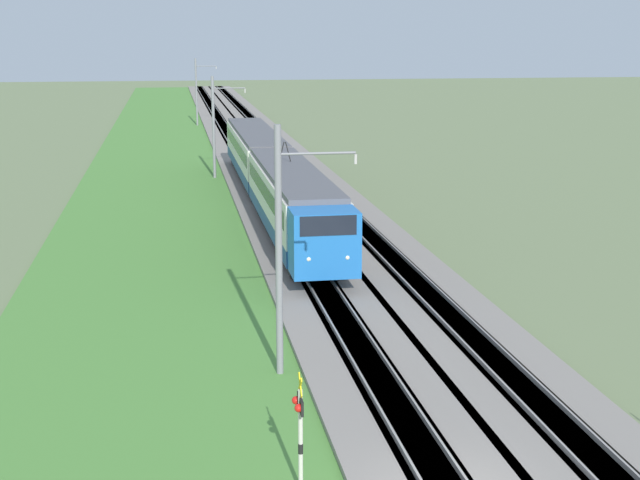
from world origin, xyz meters
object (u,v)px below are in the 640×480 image
object	(u,v)px
passenger_train	(271,172)
catenary_mast_mid	(214,126)
catenary_mast_near	(281,250)
catenary_mast_far	(197,91)
crossing_signal_near	(300,423)

from	to	relation	value
passenger_train	catenary_mast_mid	distance (m)	13.11
catenary_mast_near	catenary_mast_mid	world-z (taller)	catenary_mast_near
catenary_mast_mid	catenary_mast_far	xyz separation A→B (m)	(40.45, 0.00, 0.13)
crossing_signal_near	catenary_mast_near	size ratio (longest dim) A/B	0.38
passenger_train	catenary_mast_mid	world-z (taller)	catenary_mast_mid
passenger_train	catenary_mast_mid	bearing A→B (deg)	-167.48
crossing_signal_near	catenary_mast_mid	size ratio (longest dim) A/B	0.40
catenary_mast_mid	catenary_mast_far	size ratio (longest dim) A/B	0.97
passenger_train	crossing_signal_near	size ratio (longest dim) A/B	13.15
catenary_mast_far	passenger_train	bearing A→B (deg)	-176.96
passenger_train	catenary_mast_mid	size ratio (longest dim) A/B	5.20
catenary_mast_mid	catenary_mast_far	world-z (taller)	catenary_mast_far
crossing_signal_near	catenary_mast_far	size ratio (longest dim) A/B	0.38
crossing_signal_near	passenger_train	bearing A→B (deg)	-95.39
catenary_mast_near	crossing_signal_near	bearing A→B (deg)	176.12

